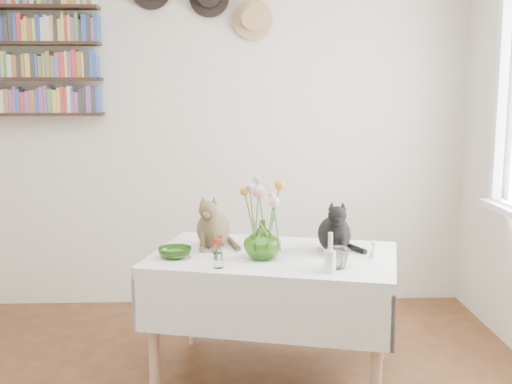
{
  "coord_description": "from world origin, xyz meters",
  "views": [
    {
      "loc": [
        0.28,
        -2.38,
        1.58
      ],
      "look_at": [
        0.42,
        0.87,
        1.05
      ],
      "focal_mm": 45.0,
      "sensor_mm": 36.0,
      "label": 1
    }
  ],
  "objects_px": {
    "tabby_cat": "(213,220)",
    "flower_vase": "(262,240)",
    "black_cat": "(334,224)",
    "bookshelf_unit": "(26,49)",
    "dining_table": "(274,284)"
  },
  "relations": [
    {
      "from": "tabby_cat",
      "to": "flower_vase",
      "type": "distance_m",
      "value": 0.39
    },
    {
      "from": "tabby_cat",
      "to": "black_cat",
      "type": "xyz_separation_m",
      "value": [
        0.66,
        -0.13,
        -0.01
      ]
    },
    {
      "from": "bookshelf_unit",
      "to": "black_cat",
      "type": "bearing_deg",
      "value": -30.14
    },
    {
      "from": "dining_table",
      "to": "tabby_cat",
      "type": "bearing_deg",
      "value": 150.94
    },
    {
      "from": "flower_vase",
      "to": "bookshelf_unit",
      "type": "height_order",
      "value": "bookshelf_unit"
    },
    {
      "from": "black_cat",
      "to": "dining_table",
      "type": "bearing_deg",
      "value": -169.16
    },
    {
      "from": "flower_vase",
      "to": "bookshelf_unit",
      "type": "relative_size",
      "value": 0.2
    },
    {
      "from": "tabby_cat",
      "to": "black_cat",
      "type": "bearing_deg",
      "value": 0.81
    },
    {
      "from": "tabby_cat",
      "to": "black_cat",
      "type": "relative_size",
      "value": 1.04
    },
    {
      "from": "tabby_cat",
      "to": "bookshelf_unit",
      "type": "height_order",
      "value": "bookshelf_unit"
    },
    {
      "from": "tabby_cat",
      "to": "bookshelf_unit",
      "type": "relative_size",
      "value": 0.31
    },
    {
      "from": "dining_table",
      "to": "black_cat",
      "type": "bearing_deg",
      "value": 8.68
    },
    {
      "from": "dining_table",
      "to": "flower_vase",
      "type": "distance_m",
      "value": 0.3
    },
    {
      "from": "tabby_cat",
      "to": "bookshelf_unit",
      "type": "bearing_deg",
      "value": 154.14
    },
    {
      "from": "dining_table",
      "to": "black_cat",
      "type": "distance_m",
      "value": 0.47
    }
  ]
}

